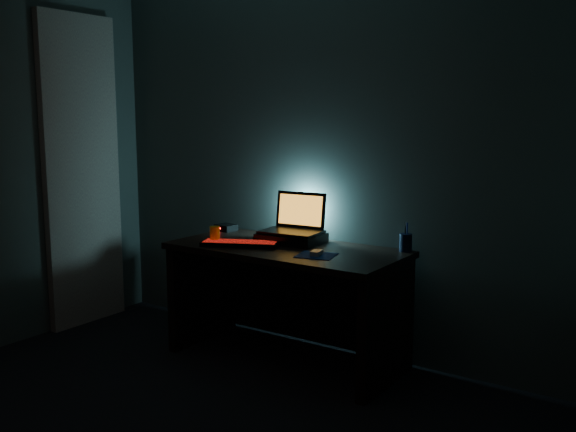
# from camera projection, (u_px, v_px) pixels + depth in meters

# --- Properties ---
(room) EXTENTS (3.50, 4.00, 2.50)m
(room) POSITION_uv_depth(u_px,v_px,m) (65.00, 194.00, 2.65)
(room) COLOR black
(room) RESTS_ON ground
(desk) EXTENTS (1.50, 0.70, 0.75)m
(desk) POSITION_uv_depth(u_px,v_px,m) (291.00, 284.00, 4.14)
(desk) COLOR black
(desk) RESTS_ON ground
(curtain) EXTENTS (0.06, 0.65, 2.30)m
(curtain) POSITION_uv_depth(u_px,v_px,m) (82.00, 172.00, 4.78)
(curtain) COLOR beige
(curtain) RESTS_ON ground
(riser) EXTENTS (0.42, 0.33, 0.06)m
(riser) POSITION_uv_depth(u_px,v_px,m) (291.00, 238.00, 4.19)
(riser) COLOR black
(riser) RESTS_ON desk
(laptop) EXTENTS (0.40, 0.31, 0.26)m
(laptop) POSITION_uv_depth(u_px,v_px,m) (295.00, 223.00, 4.22)
(laptop) COLOR black
(laptop) RESTS_ON riser
(keyboard) EXTENTS (0.51, 0.35, 0.03)m
(keyboard) POSITION_uv_depth(u_px,v_px,m) (240.00, 243.00, 4.08)
(keyboard) COLOR black
(keyboard) RESTS_ON desk
(mousepad) EXTENTS (0.26, 0.25, 0.00)m
(mousepad) POSITION_uv_depth(u_px,v_px,m) (316.00, 255.00, 3.80)
(mousepad) COLOR navy
(mousepad) RESTS_ON desk
(mouse) EXTENTS (0.07, 0.10, 0.03)m
(mouse) POSITION_uv_depth(u_px,v_px,m) (316.00, 253.00, 3.79)
(mouse) COLOR gray
(mouse) RESTS_ON mousepad
(pen_cup) EXTENTS (0.09, 0.09, 0.11)m
(pen_cup) POSITION_uv_depth(u_px,v_px,m) (406.00, 243.00, 3.91)
(pen_cup) COLOR black
(pen_cup) RESTS_ON desk
(juice_glass) EXTENTS (0.08, 0.08, 0.11)m
(juice_glass) POSITION_uv_depth(u_px,v_px,m) (215.00, 235.00, 4.16)
(juice_glass) COLOR yellow
(juice_glass) RESTS_ON desk
(router) EXTENTS (0.15, 0.13, 0.05)m
(router) POSITION_uv_depth(u_px,v_px,m) (226.00, 228.00, 4.61)
(router) COLOR black
(router) RESTS_ON desk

